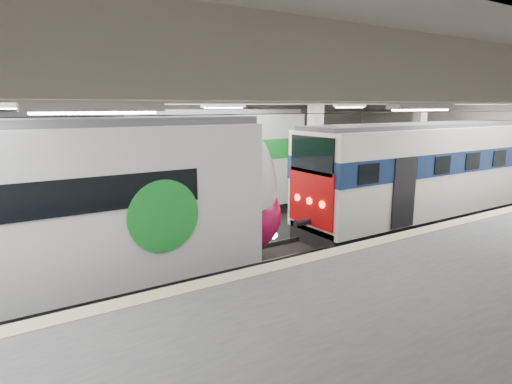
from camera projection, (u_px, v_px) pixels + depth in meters
station_hall at (287, 168)px, 12.04m from camera, size 36.00×24.00×5.75m
modern_emu at (48, 216)px, 10.51m from camera, size 14.62×3.02×4.68m
older_rer at (426, 171)px, 18.22m from camera, size 12.76×2.82×4.24m
far_train at (135, 169)px, 17.04m from camera, size 15.19×3.59×4.77m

